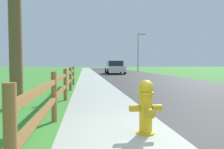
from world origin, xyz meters
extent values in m
plane|color=#408D32|center=(0.00, 25.00, 0.00)|extent=(120.00, 120.00, 0.00)
cube|color=#363636|center=(3.50, 27.00, 0.00)|extent=(7.00, 66.00, 0.01)
cube|color=#AAB1A5|center=(-3.00, 27.00, 0.00)|extent=(6.00, 66.00, 0.01)
cube|color=#408D32|center=(-4.50, 27.00, 0.01)|extent=(5.00, 66.00, 0.00)
cylinder|color=yellow|center=(-0.53, 0.64, 0.35)|extent=(0.21, 0.21, 0.70)
cylinder|color=yellow|center=(-0.53, 0.64, 0.01)|extent=(0.30, 0.30, 0.03)
cylinder|color=yellow|center=(-0.53, 0.64, 0.68)|extent=(0.28, 0.28, 0.03)
sphere|color=yellow|center=(-0.53, 0.64, 0.77)|extent=(0.25, 0.25, 0.25)
cube|color=gold|center=(-0.53, 0.64, 0.86)|extent=(0.04, 0.04, 0.04)
cylinder|color=gold|center=(-0.72, 0.64, 0.43)|extent=(0.17, 0.11, 0.11)
cylinder|color=gold|center=(-0.34, 0.64, 0.43)|extent=(0.17, 0.11, 0.11)
cylinder|color=gold|center=(-0.53, 0.43, 0.40)|extent=(0.14, 0.20, 0.14)
cylinder|color=olive|center=(-2.15, -0.99, 0.51)|extent=(0.11, 0.11, 1.02)
cylinder|color=olive|center=(-2.15, 1.59, 0.51)|extent=(0.11, 0.11, 1.02)
cylinder|color=olive|center=(-2.15, 4.17, 0.51)|extent=(0.11, 0.11, 1.02)
cylinder|color=olive|center=(-2.15, 6.75, 0.51)|extent=(0.11, 0.11, 1.02)
cylinder|color=olive|center=(-2.15, 9.33, 0.51)|extent=(0.11, 0.11, 1.02)
cube|color=olive|center=(-2.15, 4.17, 0.46)|extent=(0.07, 10.32, 0.09)
cube|color=olive|center=(-2.15, 4.17, 0.81)|extent=(0.07, 10.32, 0.09)
cube|color=white|center=(2.07, 22.57, 0.60)|extent=(1.99, 5.03, 0.65)
cube|color=#1E232B|center=(2.07, 22.44, 1.23)|extent=(1.70, 2.37, 0.60)
cylinder|color=black|center=(1.17, 24.14, 0.33)|extent=(0.23, 0.66, 0.65)
cylinder|color=black|center=(3.05, 24.10, 0.33)|extent=(0.23, 0.66, 0.65)
cylinder|color=black|center=(1.10, 21.05, 0.33)|extent=(0.23, 0.66, 0.65)
cylinder|color=black|center=(2.98, 21.01, 0.33)|extent=(0.23, 0.66, 0.65)
cylinder|color=gray|center=(6.23, 27.85, 2.80)|extent=(0.14, 0.14, 5.60)
cube|color=#999999|center=(6.78, 27.85, 5.45)|extent=(1.10, 0.20, 0.14)
camera|label=1|loc=(-1.54, -2.82, 1.17)|focal=34.63mm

